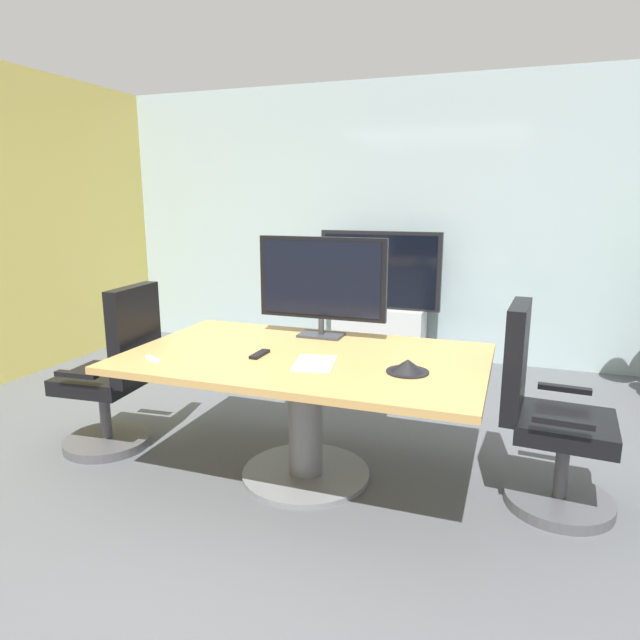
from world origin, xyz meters
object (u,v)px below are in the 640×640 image
Objects in this scene: conference_phone at (408,367)px; office_chair_left at (115,382)px; wall_display_unit at (379,318)px; office_chair_right at (546,424)px; remote_control at (260,354)px; conference_table at (305,384)px; tv_monitor at (322,281)px.

office_chair_left is at bearing 177.70° from conference_phone.
wall_display_unit is at bearing 106.63° from conference_phone.
office_chair_right is 6.41× the size of remote_control.
conference_table is at bearing 88.02° from office_chair_left.
office_chair_right is at bearing -57.73° from wall_display_unit.
office_chair_left reaches higher than remote_control.
wall_display_unit is 2.75m from conference_phone.
office_chair_right is 1.54m from tv_monitor.
remote_control is at bearing 178.40° from conference_phone.
conference_phone is (0.61, -0.13, 0.21)m from conference_table.
tv_monitor is (-1.36, 0.29, 0.65)m from office_chair_right.
wall_display_unit reaches higher than office_chair_left.
office_chair_right is 0.83× the size of wall_display_unit.
office_chair_left is 1.11m from remote_control.
tv_monitor is at bearing 139.38° from conference_phone.
conference_table is 11.88× the size of remote_control.
wall_display_unit reaches higher than conference_phone.
tv_monitor is (1.25, 0.50, 0.65)m from office_chair_left.
conference_table is 1.85× the size of office_chair_left.
office_chair_right is at bearing 6.50° from conference_table.
wall_display_unit is at bearing 93.13° from tv_monitor.
conference_phone is at bearing 116.30° from office_chair_right.
conference_table is 0.32m from remote_control.
office_chair_left is 4.95× the size of conference_phone.
office_chair_left is 2.78m from wall_display_unit.
office_chair_left is 2.62m from office_chair_right.
tv_monitor reaches higher than wall_display_unit.
wall_display_unit reaches higher than remote_control.
wall_display_unit is at bearing 93.89° from conference_table.
office_chair_left is 1.30× the size of tv_monitor.
conference_table is at bearing -82.60° from tv_monitor.
conference_phone reaches higher than conference_table.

